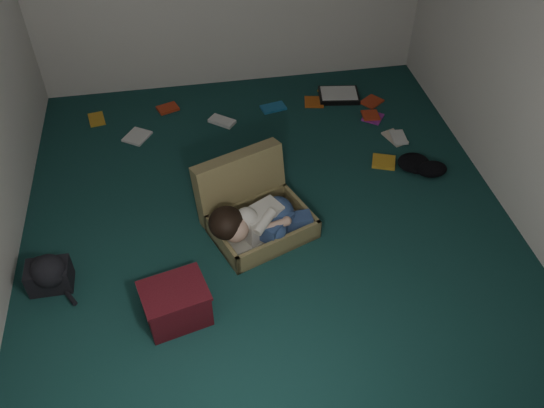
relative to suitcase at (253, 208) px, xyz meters
name	(u,v)px	position (x,y,z in m)	size (l,w,h in m)	color
floor	(269,222)	(0.13, -0.02, -0.17)	(4.50, 4.50, 0.00)	#143A37
wall_front	(364,389)	(0.13, -2.27, 1.13)	(4.50, 4.50, 0.00)	silver
wall_right	(542,61)	(2.13, -0.02, 1.13)	(4.50, 4.50, 0.00)	silver
suitcase	(253,208)	(0.00, 0.00, 0.00)	(0.98, 0.97, 0.56)	olive
person	(259,221)	(0.02, -0.20, 0.04)	(0.85, 0.44, 0.35)	silver
maroon_bin	(176,304)	(-0.67, -0.84, -0.01)	(0.52, 0.45, 0.31)	#480E16
backpack	(49,275)	(-1.57, -0.39, -0.05)	(0.39, 0.31, 0.23)	black
clothing_pile	(423,167)	(1.62, 0.38, -0.11)	(0.39, 0.32, 0.12)	black
paper_tray	(339,95)	(1.18, 1.70, -0.14)	(0.46, 0.37, 0.06)	black
book_scatter	(278,118)	(0.47, 1.42, -0.16)	(3.09, 1.49, 0.02)	gold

